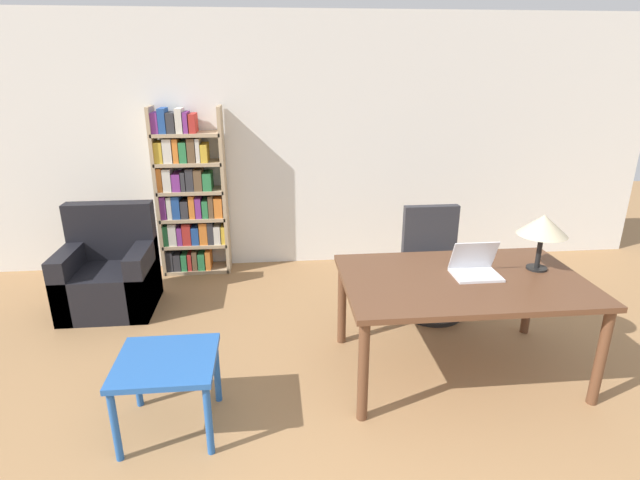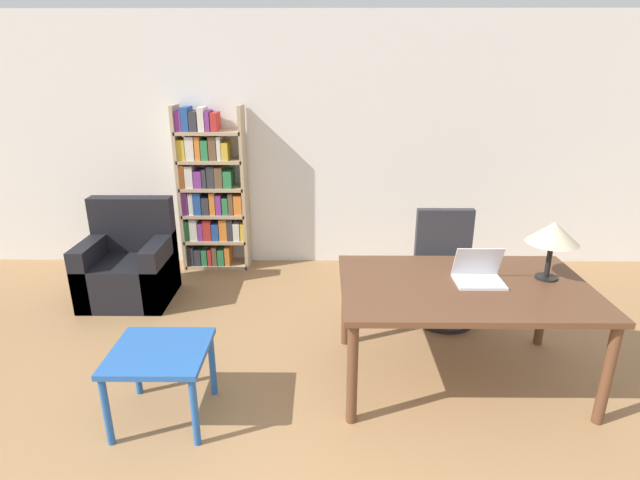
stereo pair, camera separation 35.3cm
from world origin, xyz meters
The scene contains 8 objects.
wall_back centered at (0.00, 4.53, 1.35)m, with size 8.00×0.06×2.70m.
desk centered at (1.05, 2.20, 0.67)m, with size 1.71×1.08×0.75m.
laptop centered at (1.15, 2.25, 0.81)m, with size 0.33×0.25×0.25m.
table_lamp centered at (1.65, 2.31, 1.09)m, with size 0.35×0.35×0.42m.
office_chair centered at (1.16, 3.15, 0.45)m, with size 0.53×0.53×0.97m.
side_table_blue centered at (-0.95, 1.76, 0.43)m, with size 0.60×0.56×0.50m.
armchair centered at (-1.81, 3.51, 0.32)m, with size 0.80×0.69×0.96m.
bookshelf centered at (-1.16, 4.34, 0.85)m, with size 0.72×0.28×1.78m.
Camera 1 is at (-0.28, -0.91, 2.19)m, focal length 28.00 mm.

